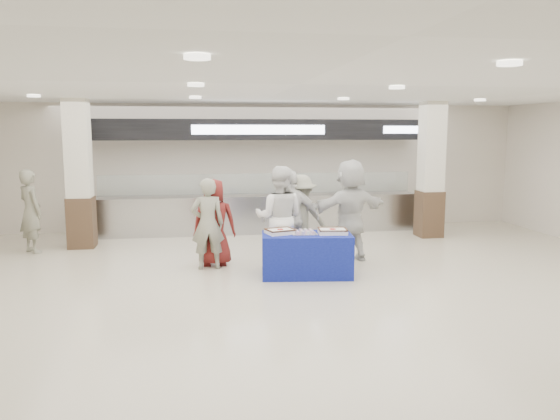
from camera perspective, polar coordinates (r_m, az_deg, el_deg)
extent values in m
plane|color=beige|center=(8.55, 1.91, -8.89)|extent=(14.00, 14.00, 0.00)
cube|color=#ADAFB4|center=(13.67, -2.32, -0.45)|extent=(8.00, 0.80, 0.90)
cube|color=#ADAFB4|center=(13.61, -2.34, 1.51)|extent=(8.00, 0.85, 0.04)
cube|color=white|center=(13.28, -2.19, 2.77)|extent=(7.60, 0.02, 0.50)
cube|color=black|center=(13.51, -2.38, 8.39)|extent=(8.40, 0.70, 0.50)
cube|color=white|center=(13.16, -2.20, 8.39)|extent=(3.20, 0.03, 0.22)
cube|color=white|center=(14.12, 13.47, 8.16)|extent=(1.40, 0.03, 0.18)
cube|color=#3D2A1B|center=(12.63, -20.01, -1.22)|extent=(0.55, 0.55, 1.10)
cube|color=silver|center=(12.48, -20.38, 6.05)|extent=(0.50, 0.50, 2.10)
cube|color=#3D2A1B|center=(13.57, 15.31, -0.38)|extent=(0.55, 0.55, 1.10)
cube|color=silver|center=(13.43, 15.57, 6.39)|extent=(0.50, 0.50, 2.10)
cube|color=navy|center=(9.56, 2.80, -4.71)|extent=(1.63, 0.96, 0.75)
cube|color=white|center=(9.48, 0.03, -2.28)|extent=(0.55, 0.48, 0.07)
cube|color=#492815|center=(9.47, 0.03, -1.99)|extent=(0.55, 0.48, 0.02)
cylinder|color=red|center=(9.47, 0.03, -2.03)|extent=(0.13, 0.13, 0.01)
cube|color=white|center=(9.53, 5.52, -2.25)|extent=(0.53, 0.43, 0.08)
cube|color=#492815|center=(9.52, 5.52, -1.95)|extent=(0.53, 0.43, 0.02)
cylinder|color=red|center=(9.53, 5.52, -2.00)|extent=(0.12, 0.12, 0.01)
cube|color=silver|center=(9.47, 2.54, -2.48)|extent=(0.44, 0.33, 0.02)
imported|color=maroon|center=(10.30, -6.87, -1.30)|extent=(0.82, 0.55, 1.64)
imported|color=gray|center=(10.04, -7.58, -1.45)|extent=(0.64, 0.45, 1.68)
imported|color=white|center=(10.01, -0.06, -0.79)|extent=(1.08, 0.95, 1.89)
imported|color=white|center=(10.25, 1.21, -0.84)|extent=(1.10, 0.56, 1.80)
imported|color=gray|center=(10.46, 2.08, -0.93)|extent=(1.19, 0.80, 1.70)
imported|color=silver|center=(10.64, 7.31, -0.05)|extent=(1.94, 1.14, 1.99)
imported|color=gray|center=(12.43, -24.61, -0.11)|extent=(0.74, 0.75, 1.74)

